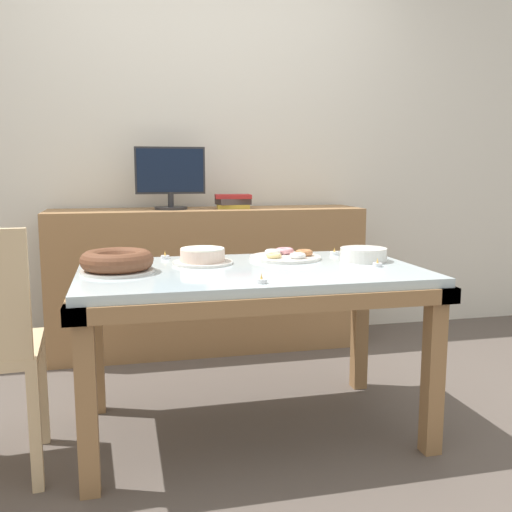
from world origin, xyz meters
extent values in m
plane|color=#564C44|center=(0.00, 0.00, 0.00)|extent=(12.00, 12.00, 0.00)
cube|color=silver|center=(0.00, 1.52, 1.30)|extent=(8.00, 0.10, 2.60)
cube|color=silver|center=(0.00, 0.00, 0.70)|extent=(1.42, 0.81, 0.04)
cube|color=olive|center=(0.00, -0.38, 0.66)|extent=(1.45, 0.08, 0.06)
cube|color=olive|center=(0.00, 0.38, 0.66)|extent=(1.45, 0.08, 0.06)
cube|color=olive|center=(-0.68, 0.00, 0.66)|extent=(0.08, 0.85, 0.06)
cube|color=olive|center=(0.68, 0.00, 0.66)|extent=(0.08, 0.85, 0.06)
cube|color=olive|center=(-0.66, -0.36, 0.33)|extent=(0.07, 0.07, 0.66)
cube|color=olive|center=(0.66, -0.36, 0.33)|extent=(0.07, 0.07, 0.66)
cube|color=olive|center=(-0.66, 0.36, 0.33)|extent=(0.07, 0.07, 0.66)
cube|color=olive|center=(0.66, 0.36, 0.33)|extent=(0.07, 0.07, 0.66)
cube|color=#D1B284|center=(-0.87, 0.09, 0.23)|extent=(0.04, 0.04, 0.45)
cube|color=#D1B284|center=(-0.84, -0.29, 0.23)|extent=(0.04, 0.04, 0.45)
cube|color=olive|center=(0.00, 1.22, 0.45)|extent=(1.94, 0.44, 0.89)
cylinder|color=#262628|center=(-0.22, 1.22, 0.90)|extent=(0.20, 0.20, 0.02)
cylinder|color=#262628|center=(-0.22, 1.22, 0.95)|extent=(0.04, 0.04, 0.09)
cube|color=#262628|center=(-0.22, 1.22, 1.13)|extent=(0.42, 0.02, 0.28)
cube|color=black|center=(-0.22, 1.21, 1.13)|extent=(0.40, 0.00, 0.26)
cube|color=#B29933|center=(0.16, 1.22, 0.90)|extent=(0.22, 0.18, 0.02)
cube|color=#3F3838|center=(0.16, 1.22, 0.94)|extent=(0.21, 0.17, 0.04)
cube|color=maroon|center=(0.16, 1.22, 0.97)|extent=(0.24, 0.18, 0.03)
cylinder|color=silver|center=(-0.18, 0.16, 0.73)|extent=(0.27, 0.27, 0.01)
cylinder|color=beige|center=(-0.18, 0.16, 0.76)|extent=(0.20, 0.20, 0.05)
cylinder|color=white|center=(-0.18, 0.16, 0.79)|extent=(0.19, 0.19, 0.01)
cylinder|color=silver|center=(-0.55, 0.02, 0.73)|extent=(0.29, 0.29, 0.01)
torus|color=brown|center=(-0.55, 0.02, 0.77)|extent=(0.29, 0.29, 0.08)
cylinder|color=silver|center=(0.21, 0.21, 0.73)|extent=(0.33, 0.33, 0.01)
torus|color=#B27042|center=(0.30, 0.20, 0.75)|extent=(0.08, 0.08, 0.03)
torus|color=pink|center=(0.23, 0.28, 0.75)|extent=(0.09, 0.09, 0.03)
torus|color=white|center=(0.16, 0.25, 0.75)|extent=(0.07, 0.07, 0.03)
torus|color=#EAD184|center=(0.15, 0.17, 0.75)|extent=(0.07, 0.07, 0.02)
torus|color=white|center=(0.25, 0.13, 0.75)|extent=(0.07, 0.07, 0.02)
cylinder|color=silver|center=(0.54, 0.07, 0.73)|extent=(0.21, 0.21, 0.01)
cylinder|color=silver|center=(0.54, 0.07, 0.74)|extent=(0.21, 0.21, 0.01)
cylinder|color=silver|center=(0.54, 0.07, 0.75)|extent=(0.21, 0.21, 0.01)
cylinder|color=silver|center=(0.54, 0.07, 0.76)|extent=(0.21, 0.21, 0.01)
cylinder|color=silver|center=(0.54, 0.07, 0.77)|extent=(0.21, 0.21, 0.01)
cylinder|color=silver|center=(0.54, 0.07, 0.78)|extent=(0.21, 0.21, 0.01)
cylinder|color=silver|center=(-0.03, -0.33, 0.73)|extent=(0.04, 0.04, 0.02)
cylinder|color=white|center=(-0.03, -0.33, 0.74)|extent=(0.03, 0.03, 0.00)
cone|color=#F9B74C|center=(-0.03, -0.33, 0.75)|extent=(0.01, 0.01, 0.02)
cylinder|color=silver|center=(-0.47, 0.25, 0.73)|extent=(0.04, 0.04, 0.02)
cylinder|color=white|center=(-0.47, 0.25, 0.74)|extent=(0.03, 0.03, 0.00)
cone|color=#F9B74C|center=(-0.47, 0.25, 0.75)|extent=(0.01, 0.01, 0.02)
cylinder|color=silver|center=(-0.33, 0.34, 0.73)|extent=(0.04, 0.04, 0.02)
cylinder|color=white|center=(-0.33, 0.34, 0.74)|extent=(0.03, 0.03, 0.00)
cone|color=#F9B74C|center=(-0.33, 0.34, 0.75)|extent=(0.01, 0.01, 0.02)
cylinder|color=silver|center=(0.54, -0.09, 0.73)|extent=(0.04, 0.04, 0.02)
cylinder|color=white|center=(0.54, -0.09, 0.74)|extent=(0.03, 0.03, 0.00)
cone|color=#F9B74C|center=(0.54, -0.09, 0.75)|extent=(0.01, 0.01, 0.02)
cylinder|color=silver|center=(0.48, 0.28, 0.73)|extent=(0.04, 0.04, 0.02)
cylinder|color=white|center=(0.48, 0.28, 0.74)|extent=(0.03, 0.03, 0.00)
cone|color=#F9B74C|center=(0.48, 0.28, 0.75)|extent=(0.01, 0.01, 0.02)
camera|label=1|loc=(-0.52, -2.30, 1.13)|focal=40.00mm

